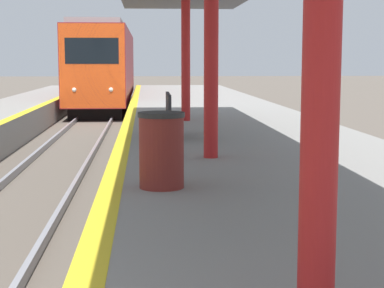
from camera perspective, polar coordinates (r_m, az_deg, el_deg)
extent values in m
cube|color=black|center=(34.43, -7.65, 3.72)|extent=(2.24, 15.39, 0.55)
cube|color=maroon|center=(34.37, -7.70, 7.01)|extent=(2.64, 17.10, 3.40)
cube|color=#E54C19|center=(25.92, -8.86, 6.87)|extent=(2.59, 0.16, 3.34)
cube|color=black|center=(25.86, -8.89, 8.18)|extent=(2.11, 0.06, 1.02)
cube|color=gray|center=(34.40, -7.76, 10.04)|extent=(2.24, 16.25, 0.24)
sphere|color=white|center=(25.95, -10.43, 4.76)|extent=(0.18, 0.18, 0.18)
sphere|color=white|center=(25.83, -7.22, 4.82)|extent=(0.18, 0.18, 0.18)
cylinder|color=red|center=(4.01, 11.45, 7.30)|extent=(0.24, 0.24, 3.20)
cylinder|color=red|center=(10.53, 1.71, 7.44)|extent=(0.24, 0.24, 3.20)
cylinder|color=red|center=(17.12, -0.56, 7.44)|extent=(0.24, 0.24, 3.20)
cylinder|color=maroon|center=(8.07, -2.73, -0.76)|extent=(0.56, 0.56, 0.90)
cylinder|color=#262626|center=(8.02, -2.75, 2.62)|extent=(0.59, 0.59, 0.06)
cube|color=#28282D|center=(13.37, -2.92, 2.46)|extent=(0.44, 1.64, 0.08)
cube|color=#28282D|center=(13.36, -2.11, 3.58)|extent=(0.06, 1.64, 0.44)
cube|color=#262628|center=(12.74, -2.85, 1.13)|extent=(0.35, 0.08, 0.40)
cube|color=#262628|center=(14.05, -2.97, 1.71)|extent=(0.35, 0.08, 0.40)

